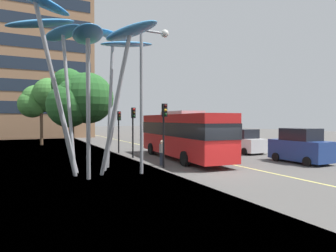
# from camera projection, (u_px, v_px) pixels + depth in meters

# --- Properties ---
(ground) EXTENTS (120.00, 240.00, 0.10)m
(ground) POSITION_uv_depth(u_px,v_px,m) (215.00, 175.00, 15.89)
(ground) COLOR #54514F
(red_bus) EXTENTS (3.35, 11.72, 3.57)m
(red_bus) POSITION_uv_depth(u_px,v_px,m) (182.00, 133.00, 21.79)
(red_bus) COLOR red
(red_bus) RESTS_ON ground
(leaf_sculpture) EXTENTS (9.12, 8.74, 8.83)m
(leaf_sculpture) POSITION_uv_depth(u_px,v_px,m) (82.00, 41.00, 15.32)
(leaf_sculpture) COLOR #9EA0A5
(leaf_sculpture) RESTS_ON ground
(traffic_light_kerb_near) EXTENTS (0.28, 0.42, 3.92)m
(traffic_light_kerb_near) POSITION_uv_depth(u_px,v_px,m) (164.00, 122.00, 17.68)
(traffic_light_kerb_near) COLOR black
(traffic_light_kerb_near) RESTS_ON ground
(traffic_light_kerb_far) EXTENTS (0.28, 0.42, 3.88)m
(traffic_light_kerb_far) POSITION_uv_depth(u_px,v_px,m) (133.00, 122.00, 22.32)
(traffic_light_kerb_far) COLOR black
(traffic_light_kerb_far) RESTS_ON ground
(traffic_light_island_mid) EXTENTS (0.28, 0.42, 3.69)m
(traffic_light_island_mid) POSITION_uv_depth(u_px,v_px,m) (119.00, 123.00, 25.67)
(traffic_light_island_mid) COLOR black
(traffic_light_island_mid) RESTS_ON ground
(car_parked_near) EXTENTS (2.08, 4.10, 2.36)m
(car_parked_near) POSITION_uv_depth(u_px,v_px,m) (300.00, 147.00, 19.96)
(car_parked_near) COLOR navy
(car_parked_near) RESTS_ON ground
(car_parked_mid) EXTENTS (2.09, 4.13, 2.12)m
(car_parked_mid) POSITION_uv_depth(u_px,v_px,m) (243.00, 142.00, 25.86)
(car_parked_mid) COLOR silver
(car_parked_mid) RESTS_ON ground
(car_parked_far) EXTENTS (1.99, 3.97, 2.22)m
(car_parked_far) POSITION_uv_depth(u_px,v_px,m) (206.00, 138.00, 31.24)
(car_parked_far) COLOR maroon
(car_parked_far) RESTS_ON ground
(car_side_street) EXTENTS (2.07, 3.89, 2.17)m
(car_side_street) POSITION_uv_depth(u_px,v_px,m) (176.00, 135.00, 37.27)
(car_side_street) COLOR gold
(car_side_street) RESTS_ON ground
(car_far_side) EXTENTS (1.95, 4.07, 2.07)m
(car_far_side) POSITION_uv_depth(u_px,v_px,m) (158.00, 133.00, 42.27)
(car_far_side) COLOR navy
(car_far_side) RESTS_ON ground
(street_lamp) EXTENTS (1.73, 0.44, 8.03)m
(street_lamp) POSITION_uv_depth(u_px,v_px,m) (148.00, 81.00, 15.98)
(street_lamp) COLOR gray
(street_lamp) RESTS_ON ground
(tree_pavement_near) EXTENTS (4.92, 5.50, 6.90)m
(tree_pavement_near) POSITION_uv_depth(u_px,v_px,m) (78.00, 97.00, 22.28)
(tree_pavement_near) COLOR brown
(tree_pavement_near) RESTS_ON ground
(tree_pavement_far) EXTENTS (5.09, 4.54, 7.79)m
(tree_pavement_far) POSITION_uv_depth(u_px,v_px,m) (42.00, 99.00, 33.95)
(tree_pavement_far) COLOR brown
(tree_pavement_far) RESTS_ON ground
(pedestrian) EXTENTS (0.34, 0.34, 1.62)m
(pedestrian) POSITION_uv_depth(u_px,v_px,m) (162.00, 153.00, 18.80)
(pedestrian) COLOR #2D3342
(pedestrian) RESTS_ON ground
(backdrop_building) EXTENTS (21.54, 13.39, 26.52)m
(backdrop_building) POSITION_uv_depth(u_px,v_px,m) (22.00, 59.00, 49.42)
(backdrop_building) COLOR #936B4C
(backdrop_building) RESTS_ON ground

